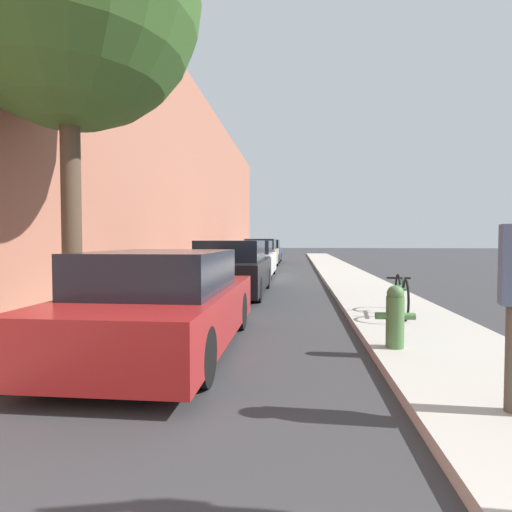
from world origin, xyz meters
TOP-DOWN VIEW (x-y plane):
  - ground_plane at (0.00, 16.00)m, footprint 120.00×120.00m
  - sidewalk_left at (-2.90, 16.00)m, footprint 2.00×52.00m
  - sidewalk_right at (2.90, 16.00)m, footprint 2.00×52.00m
  - building_facade_left at (-4.25, 16.00)m, footprint 0.70×52.00m
  - parked_car_red at (-0.82, 5.55)m, footprint 1.83×4.32m
  - parked_car_black at (-0.79, 11.27)m, footprint 1.80×4.56m
  - parked_car_white at (-0.95, 16.64)m, footprint 1.92×4.28m
  - parked_car_champagne at (-0.98, 22.18)m, footprint 1.73×4.49m
  - parked_car_navy at (-0.97, 27.32)m, footprint 1.69×3.99m
  - fire_hydrant at (2.20, 5.56)m, footprint 0.49×0.23m
  - bicycle at (2.84, 7.87)m, footprint 0.44×1.74m

SIDE VIEW (x-z plane):
  - ground_plane at x=0.00m, z-range 0.00..0.00m
  - sidewalk_left at x=-2.90m, z-range 0.00..0.12m
  - sidewalk_right at x=2.90m, z-range 0.00..0.12m
  - bicycle at x=2.84m, z-range 0.13..0.84m
  - fire_hydrant at x=2.20m, z-range 0.13..0.93m
  - parked_car_red at x=-0.82m, z-range -0.03..1.31m
  - parked_car_white at x=-0.95m, z-range -0.04..1.42m
  - parked_car_black at x=-0.79m, z-range -0.04..1.44m
  - parked_car_navy at x=-0.97m, z-range -0.04..1.46m
  - parked_car_champagne at x=-0.98m, z-range -0.04..1.51m
  - building_facade_left at x=-4.25m, z-range 0.00..8.95m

